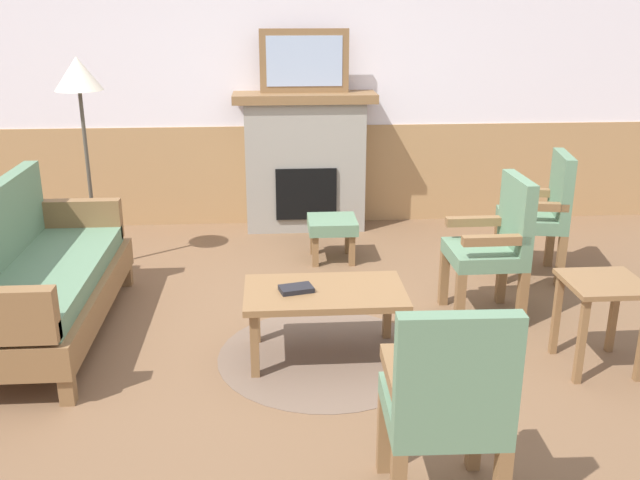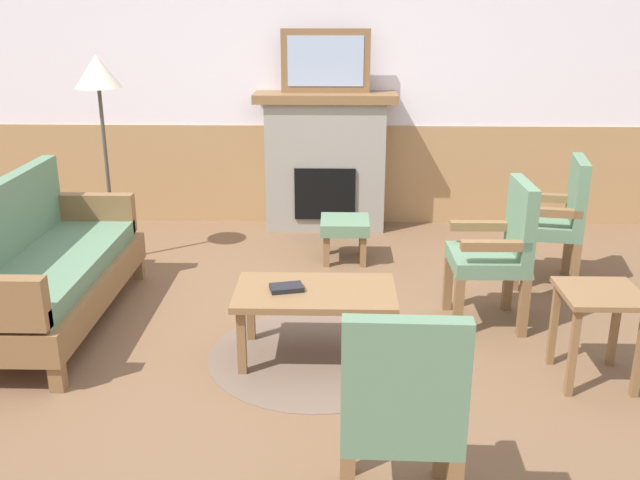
{
  "view_description": "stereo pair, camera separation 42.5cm",
  "coord_description": "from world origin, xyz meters",
  "px_view_note": "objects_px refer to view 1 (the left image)",
  "views": [
    {
      "loc": [
        -0.31,
        -4.11,
        2.08
      ],
      "look_at": [
        0.0,
        0.35,
        0.55
      ],
      "focal_mm": 39.5,
      "sensor_mm": 36.0,
      "label": 1
    },
    {
      "loc": [
        0.11,
        -4.12,
        2.08
      ],
      "look_at": [
        0.0,
        0.35,
        0.55
      ],
      "focal_mm": 39.5,
      "sensor_mm": 36.0,
      "label": 2
    }
  ],
  "objects_px": {
    "book_on_table": "(296,289)",
    "side_table": "(602,299)",
    "coffee_table": "(325,298)",
    "couch": "(41,279)",
    "fireplace": "(305,161)",
    "floor_lamp_by_couch": "(79,88)",
    "armchair_near_fireplace": "(496,242)",
    "armchair_by_window_left": "(542,209)",
    "framed_picture": "(304,61)",
    "footstool": "(332,227)",
    "armchair_front_left": "(447,400)"
  },
  "relations": [
    {
      "from": "armchair_near_fireplace",
      "to": "armchair_front_left",
      "type": "xyz_separation_m",
      "value": [
        -0.8,
        -1.93,
        0.0
      ]
    },
    {
      "from": "armchair_by_window_left",
      "to": "floor_lamp_by_couch",
      "type": "height_order",
      "value": "floor_lamp_by_couch"
    },
    {
      "from": "fireplace",
      "to": "side_table",
      "type": "height_order",
      "value": "fireplace"
    },
    {
      "from": "fireplace",
      "to": "armchair_front_left",
      "type": "distance_m",
      "value": 4.03
    },
    {
      "from": "book_on_table",
      "to": "side_table",
      "type": "relative_size",
      "value": 0.35
    },
    {
      "from": "framed_picture",
      "to": "armchair_by_window_left",
      "type": "relative_size",
      "value": 0.82
    },
    {
      "from": "armchair_by_window_left",
      "to": "coffee_table",
      "type": "bearing_deg",
      "value": -145.21
    },
    {
      "from": "framed_picture",
      "to": "armchair_by_window_left",
      "type": "xyz_separation_m",
      "value": [
        1.77,
        -1.36,
        -1.02
      ]
    },
    {
      "from": "footstool",
      "to": "armchair_near_fireplace",
      "type": "distance_m",
      "value": 1.57
    },
    {
      "from": "couch",
      "to": "side_table",
      "type": "xyz_separation_m",
      "value": [
        3.37,
        -0.64,
        0.04
      ]
    },
    {
      "from": "armchair_front_left",
      "to": "framed_picture",
      "type": "bearing_deg",
      "value": 95.36
    },
    {
      "from": "fireplace",
      "to": "floor_lamp_by_couch",
      "type": "distance_m",
      "value": 2.14
    },
    {
      "from": "framed_picture",
      "to": "couch",
      "type": "xyz_separation_m",
      "value": [
        -1.79,
        -2.19,
        -1.16
      ]
    },
    {
      "from": "book_on_table",
      "to": "armchair_by_window_left",
      "type": "distance_m",
      "value": 2.32
    },
    {
      "from": "side_table",
      "to": "book_on_table",
      "type": "bearing_deg",
      "value": 172.52
    },
    {
      "from": "footstool",
      "to": "armchair_by_window_left",
      "type": "height_order",
      "value": "armchair_by_window_left"
    },
    {
      "from": "coffee_table",
      "to": "book_on_table",
      "type": "height_order",
      "value": "book_on_table"
    },
    {
      "from": "fireplace",
      "to": "armchair_by_window_left",
      "type": "xyz_separation_m",
      "value": [
        1.77,
        -1.35,
        -0.11
      ]
    },
    {
      "from": "couch",
      "to": "armchair_near_fireplace",
      "type": "xyz_separation_m",
      "value": [
        2.97,
        0.11,
        0.14
      ]
    },
    {
      "from": "fireplace",
      "to": "armchair_front_left",
      "type": "xyz_separation_m",
      "value": [
        0.38,
        -4.01,
        -0.11
      ]
    },
    {
      "from": "coffee_table",
      "to": "armchair_near_fireplace",
      "type": "relative_size",
      "value": 0.98
    },
    {
      "from": "armchair_near_fireplace",
      "to": "side_table",
      "type": "bearing_deg",
      "value": -62.05
    },
    {
      "from": "armchair_by_window_left",
      "to": "armchair_front_left",
      "type": "relative_size",
      "value": 1.0
    },
    {
      "from": "fireplace",
      "to": "floor_lamp_by_couch",
      "type": "relative_size",
      "value": 0.77
    },
    {
      "from": "coffee_table",
      "to": "couch",
      "type": "bearing_deg",
      "value": 167.23
    },
    {
      "from": "fireplace",
      "to": "armchair_near_fireplace",
      "type": "relative_size",
      "value": 1.33
    },
    {
      "from": "side_table",
      "to": "floor_lamp_by_couch",
      "type": "distance_m",
      "value": 3.96
    },
    {
      "from": "armchair_near_fireplace",
      "to": "armchair_by_window_left",
      "type": "bearing_deg",
      "value": 50.88
    },
    {
      "from": "fireplace",
      "to": "couch",
      "type": "distance_m",
      "value": 2.84
    },
    {
      "from": "couch",
      "to": "book_on_table",
      "type": "distance_m",
      "value": 1.66
    },
    {
      "from": "couch",
      "to": "armchair_front_left",
      "type": "xyz_separation_m",
      "value": [
        2.17,
        -1.82,
        0.14
      ]
    },
    {
      "from": "armchair_near_fireplace",
      "to": "fireplace",
      "type": "bearing_deg",
      "value": 119.56
    },
    {
      "from": "footstool",
      "to": "framed_picture",
      "type": "bearing_deg",
      "value": 101.21
    },
    {
      "from": "framed_picture",
      "to": "armchair_front_left",
      "type": "xyz_separation_m",
      "value": [
        0.38,
        -4.01,
        -1.02
      ]
    },
    {
      "from": "couch",
      "to": "footstool",
      "type": "bearing_deg",
      "value": 33.16
    },
    {
      "from": "fireplace",
      "to": "armchair_near_fireplace",
      "type": "height_order",
      "value": "fireplace"
    },
    {
      "from": "fireplace",
      "to": "footstool",
      "type": "distance_m",
      "value": 0.99
    },
    {
      "from": "footstool",
      "to": "armchair_front_left",
      "type": "xyz_separation_m",
      "value": [
        0.2,
        -3.11,
        0.25
      ]
    },
    {
      "from": "couch",
      "to": "armchair_front_left",
      "type": "relative_size",
      "value": 1.84
    },
    {
      "from": "footstool",
      "to": "armchair_front_left",
      "type": "height_order",
      "value": "armchair_front_left"
    },
    {
      "from": "fireplace",
      "to": "framed_picture",
      "type": "bearing_deg",
      "value": 90.0
    },
    {
      "from": "side_table",
      "to": "framed_picture",
      "type": "bearing_deg",
      "value": 119.14
    },
    {
      "from": "armchair_by_window_left",
      "to": "armchair_front_left",
      "type": "xyz_separation_m",
      "value": [
        -1.39,
        -2.65,
        0.0
      ]
    },
    {
      "from": "armchair_by_window_left",
      "to": "couch",
      "type": "bearing_deg",
      "value": -166.79
    },
    {
      "from": "coffee_table",
      "to": "armchair_front_left",
      "type": "distance_m",
      "value": 1.48
    },
    {
      "from": "couch",
      "to": "armchair_near_fireplace",
      "type": "distance_m",
      "value": 2.98
    },
    {
      "from": "fireplace",
      "to": "coffee_table",
      "type": "relative_size",
      "value": 1.35
    },
    {
      "from": "couch",
      "to": "fireplace",
      "type": "bearing_deg",
      "value": 50.71
    },
    {
      "from": "framed_picture",
      "to": "armchair_near_fireplace",
      "type": "xyz_separation_m",
      "value": [
        1.18,
        -2.08,
        -1.02
      ]
    },
    {
      "from": "side_table",
      "to": "floor_lamp_by_couch",
      "type": "height_order",
      "value": "floor_lamp_by_couch"
    }
  ]
}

